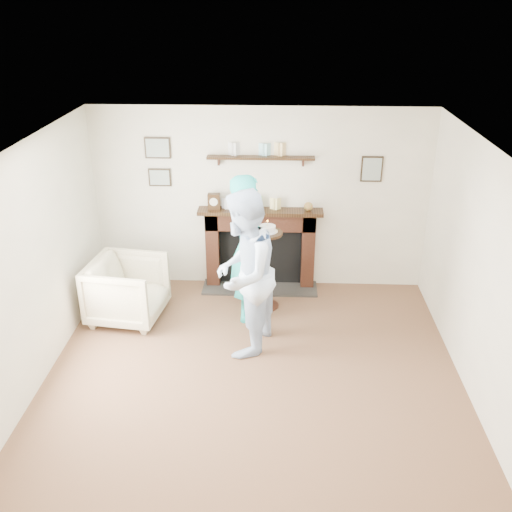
{
  "coord_description": "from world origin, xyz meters",
  "views": [
    {
      "loc": [
        0.25,
        -4.79,
        3.81
      ],
      "look_at": [
        0.0,
        0.9,
        1.15
      ],
      "focal_mm": 40.0,
      "sensor_mm": 36.0,
      "label": 1
    }
  ],
  "objects_px": {
    "woman": "(249,314)",
    "pedestal_table": "(267,255)",
    "armchair": "(130,317)",
    "man": "(244,347)"
  },
  "relations": [
    {
      "from": "woman",
      "to": "pedestal_table",
      "type": "relative_size",
      "value": 1.53
    },
    {
      "from": "man",
      "to": "woman",
      "type": "bearing_deg",
      "value": -166.46
    },
    {
      "from": "man",
      "to": "pedestal_table",
      "type": "xyz_separation_m",
      "value": [
        0.24,
        0.98,
        0.76
      ]
    },
    {
      "from": "armchair",
      "to": "woman",
      "type": "relative_size",
      "value": 0.47
    },
    {
      "from": "man",
      "to": "woman",
      "type": "height_order",
      "value": "man"
    },
    {
      "from": "armchair",
      "to": "pedestal_table",
      "type": "height_order",
      "value": "pedestal_table"
    },
    {
      "from": "woman",
      "to": "pedestal_table",
      "type": "bearing_deg",
      "value": -49.78
    },
    {
      "from": "man",
      "to": "woman",
      "type": "relative_size",
      "value": 1.03
    },
    {
      "from": "man",
      "to": "pedestal_table",
      "type": "bearing_deg",
      "value": -179.4
    },
    {
      "from": "woman",
      "to": "pedestal_table",
      "type": "distance_m",
      "value": 0.82
    }
  ]
}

